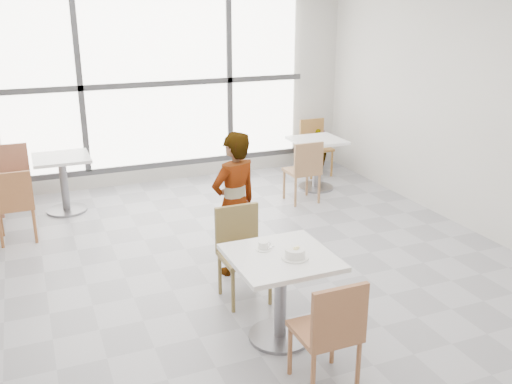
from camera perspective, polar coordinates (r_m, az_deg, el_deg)
name	(u,v)px	position (r m, az deg, el deg)	size (l,w,h in m)	color
floor	(245,276)	(5.78, -1.15, -8.53)	(7.00, 7.00, 0.00)	#9E9EA5
wall_back	(157,83)	(8.57, -9.96, 10.78)	(6.00, 6.00, 0.00)	silver
wall_right	(493,109)	(6.92, 22.79, 7.75)	(7.00, 7.00, 0.00)	silver
window	(158,84)	(8.51, -9.86, 10.73)	(4.60, 0.07, 2.52)	white
main_table	(281,281)	(4.58, 2.51, -8.97)	(0.80, 0.80, 0.75)	white
chair_near	(331,328)	(4.05, 7.56, -13.50)	(0.42, 0.42, 0.87)	#9F6541
chair_far	(241,247)	(5.23, -1.52, -5.53)	(0.42, 0.42, 0.87)	olive
oatmeal_bowl	(295,253)	(4.41, 3.97, -6.19)	(0.21, 0.21, 0.10)	white
coffee_cup	(264,246)	(4.56, 0.77, -5.47)	(0.16, 0.13, 0.07)	white
person	(235,204)	(5.61, -2.18, -1.21)	(0.54, 0.35, 1.47)	black
bg_table_left	(63,176)	(7.76, -18.90, 1.54)	(0.70, 0.70, 0.75)	white
bg_table_right	(317,157)	(8.32, 6.15, 3.58)	(0.70, 0.70, 0.75)	white
bg_chair_left_near	(14,201)	(6.94, -23.23, -0.87)	(0.42, 0.42, 0.87)	#9D6036
bg_chair_left_far	(13,173)	(8.07, -23.33, 1.74)	(0.42, 0.42, 0.87)	#A16045
bg_chair_right_near	(305,168)	(7.68, 4.94, 2.45)	(0.42, 0.42, 0.87)	#A4774F
bg_chair_right_far	(314,143)	(9.06, 5.92, 4.94)	(0.42, 0.42, 0.87)	#A16E35
plant_right	(314,148)	(9.24, 5.88, 4.47)	(0.43, 0.43, 0.77)	#3B7434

